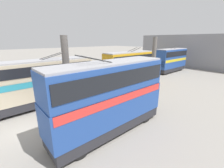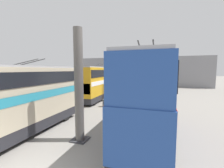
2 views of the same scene
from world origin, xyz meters
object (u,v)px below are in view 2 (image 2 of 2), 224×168
at_px(bus_right_near, 14,98).
at_px(bus_right_far, 119,77).
at_px(person_aisle_midway, 117,97).
at_px(oil_drum, 105,103).
at_px(bus_left_far, 148,94).
at_px(person_by_left_row, 115,125).
at_px(bus_right_mid, 96,81).

xyz_separation_m(bus_right_near, bus_right_far, (27.20, 0.00, 0.03)).
height_order(person_aisle_midway, oil_drum, person_aisle_midway).
distance_m(bus_left_far, oil_drum, 9.98).
height_order(person_by_left_row, person_aisle_midway, person_aisle_midway).
xyz_separation_m(bus_right_near, oil_drum, (10.07, -2.66, -2.35)).
xyz_separation_m(bus_right_far, person_aisle_midway, (-15.19, -3.68, -1.87)).
distance_m(bus_left_far, person_aisle_midway, 10.96).
relative_size(bus_right_far, person_by_left_row, 5.94).
xyz_separation_m(bus_right_mid, person_aisle_midway, (-1.60, -3.68, -1.90)).
xyz_separation_m(bus_right_near, person_by_left_row, (2.39, -6.28, -2.01)).
bearing_deg(oil_drum, bus_right_far, 8.82).
relative_size(person_by_left_row, oil_drum, 1.64).
bearing_deg(oil_drum, person_by_left_row, -154.75).
xyz_separation_m(bus_left_far, person_by_left_row, (0.03, 2.17, -2.28)).
height_order(bus_left_far, bus_right_near, bus_left_far).
bearing_deg(person_by_left_row, bus_right_mid, 99.27).
xyz_separation_m(bus_right_near, bus_right_mid, (13.61, -0.00, 0.06)).
relative_size(bus_left_far, person_aisle_midway, 5.19).
bearing_deg(person_aisle_midway, bus_left_far, -147.62).
relative_size(bus_left_far, bus_right_far, 1.03).
height_order(bus_right_near, person_aisle_midway, bus_right_near).
relative_size(bus_right_near, bus_right_far, 1.25).
distance_m(bus_left_far, bus_right_far, 26.23).
xyz_separation_m(bus_left_far, oil_drum, (7.70, 5.79, -2.61)).
height_order(bus_left_far, person_by_left_row, bus_left_far).
relative_size(person_aisle_midway, oil_drum, 1.94).
height_order(bus_right_mid, bus_right_far, bus_right_mid).
xyz_separation_m(bus_left_far, person_aisle_midway, (9.64, 4.76, -2.11)).
height_order(bus_left_far, bus_right_far, bus_left_far).
height_order(bus_right_far, person_aisle_midway, bus_right_far).
height_order(bus_right_near, bus_right_far, bus_right_far).
distance_m(bus_right_far, person_aisle_midway, 15.74).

